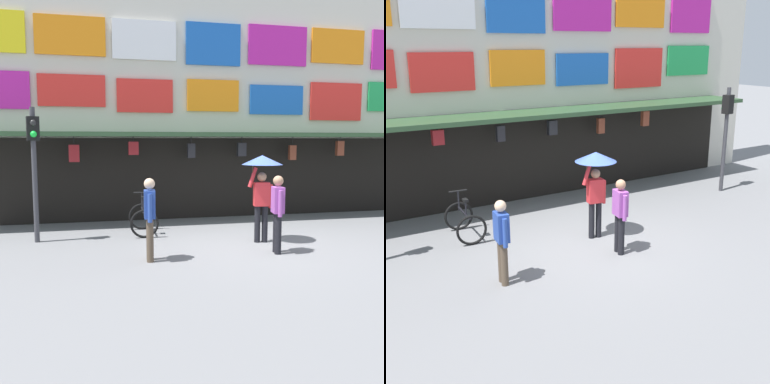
% 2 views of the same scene
% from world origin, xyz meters
% --- Properties ---
extents(ground_plane, '(80.00, 80.00, 0.00)m').
position_xyz_m(ground_plane, '(0.00, 0.00, 0.00)').
color(ground_plane, slate).
extents(shopfront, '(18.00, 2.60, 8.00)m').
position_xyz_m(shopfront, '(0.00, 4.57, 3.96)').
color(shopfront, beige).
rests_on(shopfront, ground).
extents(traffic_light_near, '(0.32, 0.35, 3.20)m').
position_xyz_m(traffic_light_near, '(-5.04, 1.51, 2.14)').
color(traffic_light_near, '#38383D').
rests_on(traffic_light_near, ground).
extents(bicycle_parked, '(0.79, 1.20, 1.05)m').
position_xyz_m(bicycle_parked, '(-2.45, 1.94, 0.39)').
color(bicycle_parked, black).
rests_on(bicycle_parked, ground).
extents(pedestrian_with_umbrella, '(0.96, 0.96, 2.08)m').
position_xyz_m(pedestrian_with_umbrella, '(0.18, 0.30, 1.64)').
color(pedestrian_with_umbrella, black).
rests_on(pedestrian_with_umbrella, ground).
extents(pedestrian_in_yellow, '(0.28, 0.52, 1.68)m').
position_xyz_m(pedestrian_in_yellow, '(0.13, -0.75, 0.95)').
color(pedestrian_in_yellow, black).
rests_on(pedestrian_in_yellow, ground).
extents(pedestrian_in_red, '(0.25, 0.53, 1.68)m').
position_xyz_m(pedestrian_in_red, '(-2.63, -0.76, 0.95)').
color(pedestrian_in_red, brown).
rests_on(pedestrian_in_red, ground).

